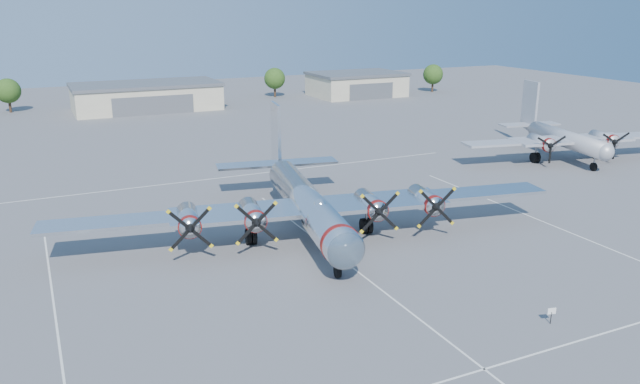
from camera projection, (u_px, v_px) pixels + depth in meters
name	position (u px, v px, depth m)	size (l,w,h in m)	color
ground	(321.00, 243.00, 54.97)	(260.00, 260.00, 0.00)	#58585A
parking_lines	(330.00, 250.00, 53.45)	(60.00, 50.08, 0.01)	silver
hangar_center	(146.00, 96.00, 125.21)	(28.60, 14.60, 5.40)	#BAAE94
hangar_east	(356.00, 84.00, 144.84)	(20.60, 14.60, 5.40)	#BAAE94
tree_west	(8.00, 91.00, 121.51)	(4.80, 4.80, 6.64)	#382619
tree_east	(275.00, 79.00, 142.28)	(4.80, 4.80, 6.64)	#382619
tree_far_east	(433.00, 74.00, 150.89)	(4.80, 4.80, 6.64)	#382619
main_bomber_b29	(305.00, 231.00, 57.94)	(45.31, 30.99, 10.02)	silver
twin_engine_east	(560.00, 158.00, 85.60)	(30.29, 21.78, 9.60)	#A8A8AD
info_placard	(552.00, 313.00, 40.84)	(0.59, 0.18, 1.13)	black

